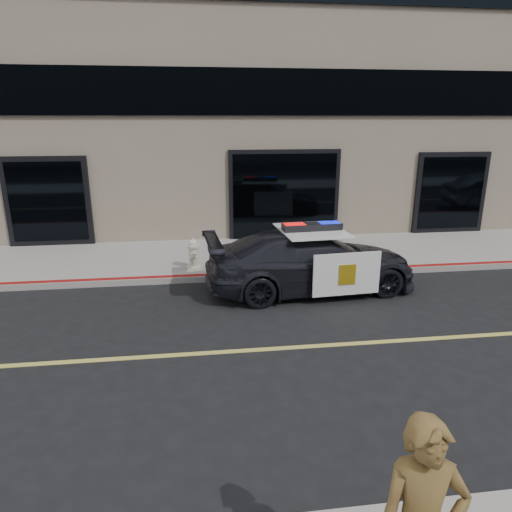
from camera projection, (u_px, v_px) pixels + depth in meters
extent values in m
plane|color=black|center=(412.00, 340.00, 8.09)|extent=(120.00, 120.00, 0.00)
cube|color=gray|center=(329.00, 253.00, 13.05)|extent=(60.00, 3.50, 0.15)
cube|color=#756856|center=(295.00, 53.00, 16.32)|extent=(60.00, 7.00, 12.00)
imported|color=black|center=(311.00, 261.00, 10.30)|extent=(2.63, 5.04, 1.38)
cube|color=white|center=(347.00, 274.00, 9.47)|extent=(1.47, 0.14, 0.92)
cube|color=white|center=(316.00, 249.00, 11.32)|extent=(1.47, 0.14, 0.92)
cube|color=white|center=(312.00, 230.00, 10.10)|extent=(1.50, 1.75, 0.02)
cube|color=gold|center=(347.00, 275.00, 9.44)|extent=(0.37, 0.04, 0.44)
cube|color=black|center=(312.00, 227.00, 10.08)|extent=(1.34, 0.44, 0.16)
cube|color=red|center=(294.00, 227.00, 9.99)|extent=(0.48, 0.33, 0.15)
cube|color=#0C19CC|center=(329.00, 226.00, 10.15)|extent=(0.48, 0.33, 0.15)
cylinder|color=beige|center=(194.00, 267.00, 11.43)|extent=(0.35, 0.35, 0.08)
cylinder|color=beige|center=(194.00, 256.00, 11.34)|extent=(0.26, 0.26, 0.49)
cylinder|color=beige|center=(193.00, 246.00, 11.27)|extent=(0.31, 0.31, 0.06)
sphere|color=beige|center=(193.00, 244.00, 11.25)|extent=(0.23, 0.23, 0.23)
cylinder|color=beige|center=(193.00, 240.00, 11.22)|extent=(0.07, 0.07, 0.07)
cylinder|color=beige|center=(194.00, 252.00, 11.48)|extent=(0.13, 0.12, 0.13)
cylinder|color=beige|center=(194.00, 256.00, 11.17)|extent=(0.13, 0.12, 0.13)
cylinder|color=beige|center=(194.00, 259.00, 11.16)|extent=(0.17, 0.14, 0.17)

